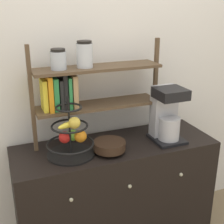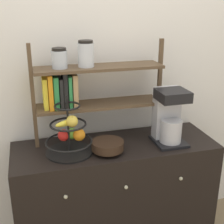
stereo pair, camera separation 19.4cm
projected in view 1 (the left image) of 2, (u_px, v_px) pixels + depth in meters
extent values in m
cube|color=silver|center=(100.00, 59.00, 2.09)|extent=(7.00, 0.05, 2.60)
cube|color=black|center=(115.00, 196.00, 2.16)|extent=(1.32, 0.45, 0.79)
sphere|color=#B2AD8C|center=(71.00, 200.00, 1.76)|extent=(0.02, 0.02, 0.02)
sphere|color=#B2AD8C|center=(130.00, 186.00, 1.88)|extent=(0.02, 0.02, 0.02)
sphere|color=#B2AD8C|center=(181.00, 175.00, 2.01)|extent=(0.02, 0.02, 0.02)
cube|color=black|center=(167.00, 139.00, 2.09)|extent=(0.20, 0.22, 0.02)
cube|color=#B7B7BC|center=(164.00, 111.00, 2.08)|extent=(0.17, 0.09, 0.34)
cylinder|color=#B7B7BC|center=(169.00, 128.00, 2.04)|extent=(0.14, 0.14, 0.15)
cube|color=black|center=(171.00, 94.00, 1.97)|extent=(0.19, 0.18, 0.07)
cylinder|color=black|center=(71.00, 154.00, 1.90)|extent=(0.29, 0.29, 0.01)
cylinder|color=black|center=(70.00, 126.00, 1.83)|extent=(0.01, 0.01, 0.36)
torus|color=black|center=(70.00, 144.00, 1.87)|extent=(0.29, 0.29, 0.01)
torus|color=black|center=(70.00, 126.00, 1.83)|extent=(0.22, 0.22, 0.01)
torus|color=black|center=(69.00, 107.00, 1.79)|extent=(0.16, 0.16, 0.01)
sphere|color=red|center=(65.00, 137.00, 1.87)|extent=(0.07, 0.07, 0.07)
sphere|color=#6BAD33|center=(72.00, 135.00, 1.90)|extent=(0.07, 0.07, 0.07)
sphere|color=orange|center=(80.00, 136.00, 1.88)|extent=(0.08, 0.08, 0.08)
ellipsoid|color=yellow|center=(69.00, 125.00, 1.79)|extent=(0.15, 0.09, 0.04)
sphere|color=gold|center=(74.00, 123.00, 1.79)|extent=(0.07, 0.07, 0.07)
cylinder|color=black|center=(109.00, 151.00, 1.92)|extent=(0.11, 0.11, 0.02)
cylinder|color=black|center=(109.00, 145.00, 1.91)|extent=(0.20, 0.20, 0.05)
cube|color=brown|center=(32.00, 101.00, 1.84)|extent=(0.02, 0.02, 0.66)
cube|color=brown|center=(155.00, 87.00, 2.13)|extent=(0.02, 0.02, 0.66)
cube|color=brown|center=(98.00, 105.00, 2.01)|extent=(0.80, 0.20, 0.02)
cube|color=brown|center=(97.00, 68.00, 1.93)|extent=(0.80, 0.20, 0.02)
cube|color=yellow|center=(44.00, 95.00, 1.86)|extent=(0.03, 0.12, 0.19)
cube|color=orange|center=(49.00, 93.00, 1.86)|extent=(0.03, 0.16, 0.21)
cube|color=#2D8C47|center=(55.00, 93.00, 1.88)|extent=(0.03, 0.14, 0.20)
cube|color=black|center=(60.00, 94.00, 1.89)|extent=(0.02, 0.15, 0.19)
cube|color=black|center=(64.00, 91.00, 1.89)|extent=(0.03, 0.12, 0.21)
cube|color=#2D8C47|center=(68.00, 92.00, 1.91)|extent=(0.02, 0.13, 0.20)
cube|color=tan|center=(73.00, 91.00, 1.92)|extent=(0.03, 0.15, 0.21)
cylinder|color=silver|center=(58.00, 61.00, 1.82)|extent=(0.09, 0.09, 0.11)
cylinder|color=black|center=(58.00, 50.00, 1.80)|extent=(0.08, 0.08, 0.02)
cylinder|color=silver|center=(85.00, 56.00, 1.87)|extent=(0.10, 0.10, 0.14)
cylinder|color=black|center=(84.00, 42.00, 1.84)|extent=(0.09, 0.09, 0.02)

